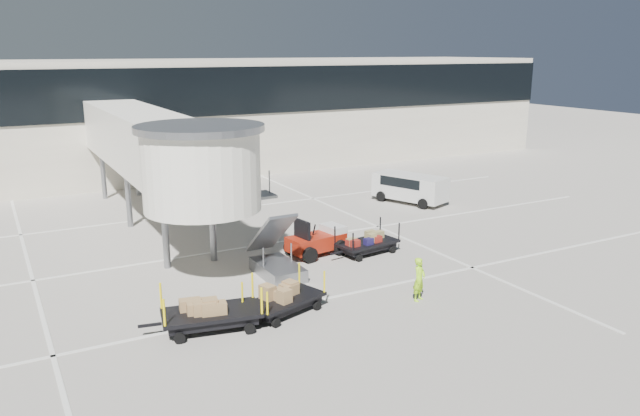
# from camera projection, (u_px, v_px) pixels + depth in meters

# --- Properties ---
(ground) EXTENTS (140.00, 140.00, 0.00)m
(ground) POSITION_uv_depth(u_px,v_px,m) (377.00, 314.00, 21.11)
(ground) COLOR #ADA59A
(ground) RESTS_ON ground
(lane_markings) EXTENTS (40.00, 30.00, 0.02)m
(lane_markings) POSITION_uv_depth(u_px,v_px,m) (253.00, 244.00, 28.75)
(lane_markings) COLOR silver
(lane_markings) RESTS_ON ground
(terminal) EXTENTS (64.00, 12.11, 15.20)m
(terminal) POSITION_uv_depth(u_px,v_px,m) (147.00, 115.00, 45.44)
(terminal) COLOR beige
(terminal) RESTS_ON ground
(jet_bridge) EXTENTS (5.70, 20.40, 6.03)m
(jet_bridge) POSITION_uv_depth(u_px,v_px,m) (159.00, 149.00, 28.67)
(jet_bridge) COLOR white
(jet_bridge) RESTS_ON ground
(baggage_tug) EXTENTS (2.73, 1.97, 1.68)m
(baggage_tug) POSITION_uv_depth(u_px,v_px,m) (317.00, 241.00, 27.13)
(baggage_tug) COLOR maroon
(baggage_tug) RESTS_ON ground
(suitcase_cart) EXTENTS (3.44, 1.74, 1.32)m
(suitcase_cart) POSITION_uv_depth(u_px,v_px,m) (368.00, 243.00, 27.29)
(suitcase_cart) COLOR black
(suitcase_cart) RESTS_ON ground
(box_cart_near) EXTENTS (3.43, 2.14, 1.32)m
(box_cart_near) POSITION_uv_depth(u_px,v_px,m) (283.00, 300.00, 20.98)
(box_cart_near) COLOR black
(box_cart_near) RESTS_ON ground
(box_cart_far) EXTENTS (3.91, 2.10, 1.50)m
(box_cart_far) POSITION_uv_depth(u_px,v_px,m) (212.00, 312.00, 19.84)
(box_cart_far) COLOR black
(box_cart_far) RESTS_ON ground
(ground_worker) EXTENTS (0.69, 0.59, 1.59)m
(ground_worker) POSITION_uv_depth(u_px,v_px,m) (419.00, 279.00, 22.09)
(ground_worker) COLOR #9CE718
(ground_worker) RESTS_ON ground
(minivan) EXTENTS (3.18, 4.64, 1.63)m
(minivan) POSITION_uv_depth(u_px,v_px,m) (408.00, 186.00, 36.42)
(minivan) COLOR silver
(minivan) RESTS_ON ground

